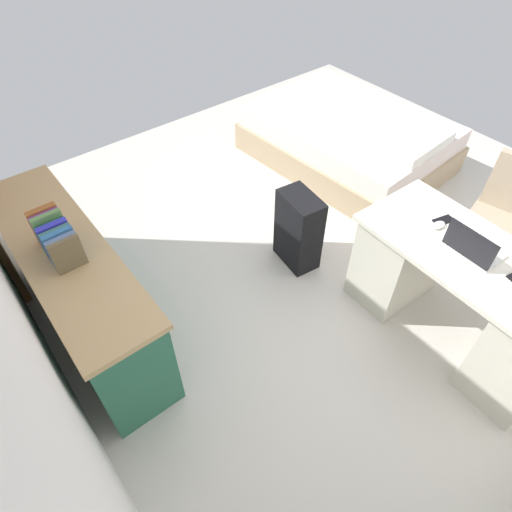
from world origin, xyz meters
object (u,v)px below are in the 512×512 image
office_chair (498,228)px  computer_mouse (439,225)px  figurine_small (39,214)px  bed (349,139)px  cell_phone_by_mouse (443,220)px  suitcase_black (298,230)px  laptop (473,247)px  desk (459,296)px  credenza (79,289)px

office_chair → computer_mouse: (0.13, 0.74, 0.35)m
figurine_small → computer_mouse: bearing=-128.8°
bed → cell_phone_by_mouse: cell_phone_by_mouse is taller
bed → suitcase_black: bearing=118.4°
laptop → computer_mouse: bearing=-10.9°
figurine_small → cell_phone_by_mouse: bearing=-127.5°
desk → laptop: (0.06, 0.01, 0.41)m
bed → figurine_small: 3.03m
suitcase_black → computer_mouse: bearing=-148.8°
cell_phone_by_mouse → figurine_small: 2.57m
suitcase_black → laptop: size_ratio=2.02×
desk → figurine_small: size_ratio=13.28×
suitcase_black → computer_mouse: 1.04m
laptop → cell_phone_by_mouse: laptop is taller
desk → bed: (1.92, -1.04, -0.15)m
desk → computer_mouse: computer_mouse is taller
credenza → desk: bearing=-129.6°
office_chair → desk: bearing=103.7°
office_chair → credenza: bearing=62.5°
desk → cell_phone_by_mouse: size_ratio=10.74×
bed → cell_phone_by_mouse: bearing=149.7°
credenza → cell_phone_by_mouse: bearing=-121.8°
desk → office_chair: 0.79m
suitcase_black → figurine_small: figurine_small is taller
laptop → figurine_small: bearing=46.1°
laptop → suitcase_black: bearing=16.3°
credenza → bed: (0.33, -2.96, -0.15)m
computer_mouse → laptop: bearing=171.0°
suitcase_black → figurine_small: (0.72, 1.58, 0.53)m
desk → suitcase_black: (1.18, 0.34, -0.07)m
credenza → figurine_small: figurine_small is taller
office_chair → credenza: (1.40, 2.69, -0.02)m
credenza → computer_mouse: 2.37m
office_chair → figurine_small: size_ratio=8.55×
computer_mouse → cell_phone_by_mouse: bearing=-77.6°
office_chair → cell_phone_by_mouse: bearing=77.9°
desk → figurine_small: bearing=45.5°
bed → computer_mouse: bearing=148.0°
office_chair → bed: office_chair is taller
bed → laptop: laptop is taller
desk → laptop: bearing=13.4°
cell_phone_by_mouse → figurine_small: bearing=66.6°
computer_mouse → cell_phone_by_mouse: (0.01, -0.07, -0.01)m
bed → credenza: bearing=96.4°
computer_mouse → bed: bearing=-30.1°
desk → computer_mouse: size_ratio=14.61×
desk → figurine_small: (1.89, 1.92, 0.45)m
laptop → computer_mouse: size_ratio=3.17×
credenza → bed: 2.98m
cell_phone_by_mouse → laptop: bearing=169.6°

